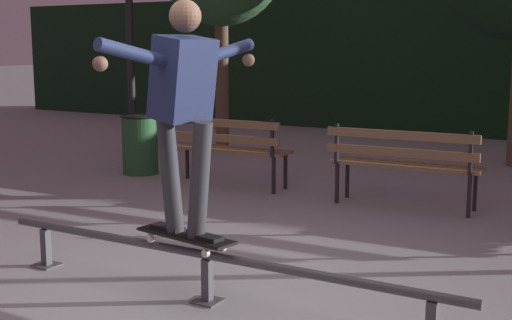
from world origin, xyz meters
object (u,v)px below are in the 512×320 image
grind_rail (207,263)px  park_bench_left_center (403,159)px  skateboarder (184,98)px  park_bench_leftmost (224,144)px  skateboard (186,236)px  trash_can (140,143)px

grind_rail → park_bench_left_center: (0.26, 3.27, 0.26)m
grind_rail → skateboarder: bearing=-179.8°
grind_rail → skateboarder: size_ratio=2.30×
skateboarder → park_bench_leftmost: skateboarder is taller
skateboard → skateboarder: bearing=-9.6°
skateboarder → grind_rail: bearing=0.2°
skateboard → grind_rail: bearing=0.0°
skateboard → park_bench_left_center: size_ratio=0.50×
grind_rail → park_bench_left_center: bearing=85.4°
grind_rail → trash_can: (-3.44, 3.46, 0.14)m
skateboard → trash_can: 4.76m
grind_rail → skateboard: (-0.17, -0.00, 0.16)m
grind_rail → skateboarder: (-0.17, -0.00, 1.09)m
park_bench_leftmost → trash_can: (-1.47, 0.19, -0.12)m
park_bench_leftmost → skateboard: bearing=-61.2°
skateboarder → trash_can: 4.86m
grind_rail → park_bench_left_center: park_bench_left_center is taller
skateboarder → park_bench_leftmost: 3.82m
skateboard → park_bench_leftmost: 3.73m
grind_rail → skateboard: skateboard is taller
park_bench_leftmost → skateboarder: bearing=-61.2°
skateboard → park_bench_left_center: bearing=82.4°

